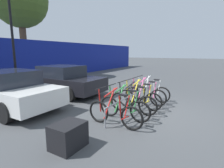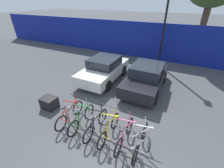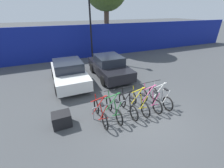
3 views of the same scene
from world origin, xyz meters
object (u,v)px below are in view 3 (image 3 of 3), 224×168
object	(u,v)px
bike_rack	(131,100)
bicycle_yellow	(139,103)
car_black	(109,66)
bicycle_pink	(150,100)
bicycle_red	(100,112)
car_white	(69,73)
cargo_crate	(62,119)
bicycle_green	(114,109)
bicycle_white	(160,97)
bicycle_black	(128,105)
lamp_post	(90,16)

from	to	relation	value
bike_rack	bicycle_yellow	bearing A→B (deg)	-25.51
bicycle_yellow	car_black	size ratio (longest dim) A/B	0.42
bicycle_pink	bicycle_red	bearing A→B (deg)	-176.12
bicycle_red	car_white	xyz separation A→B (m)	(-0.59, 3.98, 0.31)
car_white	cargo_crate	xyz separation A→B (m)	(-0.89, -3.69, -0.41)
bicycle_red	bicycle_green	xyz separation A→B (m)	(0.59, 0.00, 0.00)
bicycle_yellow	car_white	bearing A→B (deg)	121.54
bicycle_yellow	bicycle_pink	distance (m)	0.61
bicycle_red	bicycle_green	world-z (taller)	same
bicycle_pink	car_white	size ratio (longest dim) A/B	0.43
bike_rack	bicycle_green	size ratio (longest dim) A/B	2.07
car_white	car_black	xyz separation A→B (m)	(2.64, 0.08, 0.00)
bicycle_yellow	bicycle_white	xyz separation A→B (m)	(1.18, 0.00, 0.00)
bike_rack	car_black	xyz separation A→B (m)	(0.55, 3.91, 0.21)
bicycle_red	bicycle_black	bearing A→B (deg)	-1.54
car_black	lamp_post	size ratio (longest dim) A/B	0.62
cargo_crate	car_black	bearing A→B (deg)	46.92
bicycle_white	lamp_post	distance (m)	8.66
bicycle_black	bicycle_white	xyz separation A→B (m)	(1.74, 0.00, 0.00)
car_black	bicycle_red	bearing A→B (deg)	-116.78
bicycle_red	bicycle_yellow	bearing A→B (deg)	-1.54
car_white	bicycle_red	bearing A→B (deg)	-81.64
bicycle_white	car_white	world-z (taller)	car_white
bicycle_red	cargo_crate	xyz separation A→B (m)	(-1.47, 0.29, -0.10)
bicycle_red	cargo_crate	distance (m)	1.51
bicycle_red	car_white	bearing A→B (deg)	96.82
bicycle_black	bike_rack	bearing A→B (deg)	33.86
car_white	bicycle_white	bearing A→B (deg)	-48.06
bicycle_white	bicycle_pink	bearing A→B (deg)	-177.26
bicycle_green	bicycle_yellow	size ratio (longest dim) A/B	1.00
bike_rack	lamp_post	xyz separation A→B (m)	(0.53, 7.82, 3.14)
lamp_post	cargo_crate	xyz separation A→B (m)	(-3.50, -7.68, -3.35)
bicycle_green	bicycle_white	world-z (taller)	same
car_white	lamp_post	world-z (taller)	lamp_post
bicycle_red	bicycle_white	distance (m)	2.99
bicycle_red	bicycle_green	bearing A→B (deg)	-1.54
bicycle_red	car_white	size ratio (longest dim) A/B	0.43
cargo_crate	bike_rack	bearing A→B (deg)	-2.76
bicycle_black	bicycle_white	bearing A→B (deg)	2.41
bicycle_green	cargo_crate	distance (m)	2.09
bicycle_white	car_white	bearing A→B (deg)	134.68
lamp_post	cargo_crate	distance (m)	9.08
bicycle_white	bicycle_yellow	bearing A→B (deg)	-177.26
car_black	lamp_post	bearing A→B (deg)	90.34
bicycle_yellow	bicycle_pink	bearing A→B (deg)	0.54
lamp_post	bicycle_pink	bearing A→B (deg)	-87.20
bicycle_white	lamp_post	world-z (taller)	lamp_post
bicycle_green	car_white	world-z (taller)	car_white
car_black	car_white	bearing A→B (deg)	-178.26
bicycle_white	cargo_crate	world-z (taller)	bicycle_white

